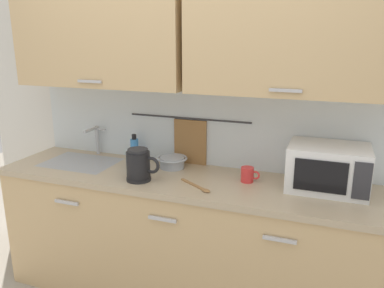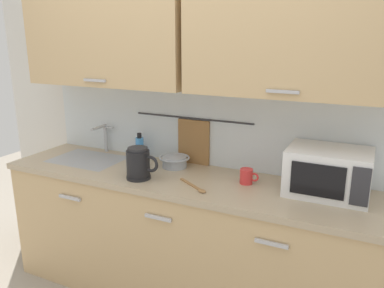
{
  "view_description": "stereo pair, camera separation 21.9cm",
  "coord_description": "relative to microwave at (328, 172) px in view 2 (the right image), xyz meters",
  "views": [
    {
      "loc": [
        0.89,
        -1.9,
        1.79
      ],
      "look_at": [
        0.06,
        0.33,
        1.12
      ],
      "focal_mm": 36.11,
      "sensor_mm": 36.0,
      "label": 1
    },
    {
      "loc": [
        1.09,
        -1.82,
        1.79
      ],
      "look_at": [
        0.06,
        0.33,
        1.12
      ],
      "focal_mm": 36.11,
      "sensor_mm": 36.0,
      "label": 2
    }
  ],
  "objects": [
    {
      "name": "counter_unit",
      "position": [
        -0.9,
        -0.11,
        -0.58
      ],
      "size": [
        2.53,
        0.64,
        0.9
      ],
      "color": "tan",
      "rests_on": "ground"
    },
    {
      "name": "back_wall_assembly",
      "position": [
        -0.89,
        0.12,
        0.49
      ],
      "size": [
        3.7,
        0.41,
        2.5
      ],
      "color": "silver",
      "rests_on": "ground"
    },
    {
      "name": "sink_faucet",
      "position": [
        -1.7,
        0.12,
        0.01
      ],
      "size": [
        0.09,
        0.17,
        0.22
      ],
      "color": "#B2B5BA",
      "rests_on": "counter_unit"
    },
    {
      "name": "microwave",
      "position": [
        0.0,
        0.0,
        0.0
      ],
      "size": [
        0.46,
        0.35,
        0.27
      ],
      "color": "white",
      "rests_on": "counter_unit"
    },
    {
      "name": "electric_kettle",
      "position": [
        -1.12,
        -0.26,
        -0.03
      ],
      "size": [
        0.23,
        0.16,
        0.21
      ],
      "color": "black",
      "rests_on": "counter_unit"
    },
    {
      "name": "dish_soap_bottle",
      "position": [
        -1.35,
        0.1,
        -0.05
      ],
      "size": [
        0.06,
        0.06,
        0.2
      ],
      "color": "#3F8CD8",
      "rests_on": "counter_unit"
    },
    {
      "name": "mug_near_sink",
      "position": [
        -1.25,
        -0.09,
        -0.09
      ],
      "size": [
        0.12,
        0.08,
        0.09
      ],
      "color": "blue",
      "rests_on": "counter_unit"
    },
    {
      "name": "mixing_bowl",
      "position": [
        -1.02,
        0.04,
        -0.09
      ],
      "size": [
        0.21,
        0.21,
        0.08
      ],
      "color": "#A5ADB7",
      "rests_on": "counter_unit"
    },
    {
      "name": "mug_by_kettle",
      "position": [
        -0.47,
        -0.05,
        -0.09
      ],
      "size": [
        0.12,
        0.08,
        0.09
      ],
      "color": "red",
      "rests_on": "counter_unit"
    },
    {
      "name": "wooden_spoon",
      "position": [
        -0.72,
        -0.25,
        -0.13
      ],
      "size": [
        0.25,
        0.17,
        0.01
      ],
      "color": "#9E7042",
      "rests_on": "counter_unit"
    }
  ]
}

